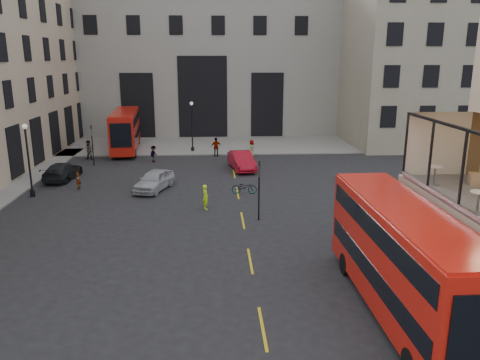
{
  "coord_description": "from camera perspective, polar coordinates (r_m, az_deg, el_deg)",
  "views": [
    {
      "loc": [
        -3.74,
        -15.51,
        9.91
      ],
      "look_at": [
        -2.25,
        10.56,
        3.0
      ],
      "focal_mm": 35.0,
      "sensor_mm": 36.0,
      "label": 1
    }
  ],
  "objects": [
    {
      "name": "ground",
      "position": [
        18.78,
        9.14,
        -17.23
      ],
      "size": [
        140.0,
        140.0,
        0.0
      ],
      "primitive_type": "plane",
      "color": "black",
      "rests_on": "ground"
    },
    {
      "name": "gateway",
      "position": [
        63.51,
        -4.55,
        14.31
      ],
      "size": [
        35.0,
        10.6,
        18.0
      ],
      "color": "gray",
      "rests_on": "ground"
    },
    {
      "name": "building_right",
      "position": [
        60.35,
        20.56,
        14.38
      ],
      "size": [
        16.6,
        18.6,
        20.0
      ],
      "color": "gray",
      "rests_on": "ground"
    },
    {
      "name": "pavement_far",
      "position": [
        54.45,
        -5.61,
        4.33
      ],
      "size": [
        40.0,
        12.0,
        0.12
      ],
      "primitive_type": "cube",
      "color": "slate",
      "rests_on": "ground"
    },
    {
      "name": "traffic_light_near",
      "position": [
        28.64,
        2.33,
        -0.34
      ],
      "size": [
        0.16,
        0.2,
        3.8
      ],
      "color": "black",
      "rests_on": "ground"
    },
    {
      "name": "traffic_light_far",
      "position": [
        45.56,
        -17.59,
        4.67
      ],
      "size": [
        0.16,
        0.2,
        3.8
      ],
      "color": "black",
      "rests_on": "ground"
    },
    {
      "name": "street_lamp_a",
      "position": [
        36.81,
        -24.32,
        1.71
      ],
      "size": [
        0.36,
        0.36,
        5.33
      ],
      "color": "black",
      "rests_on": "ground"
    },
    {
      "name": "street_lamp_b",
      "position": [
        50.13,
        -5.85,
        6.12
      ],
      "size": [
        0.36,
        0.36,
        5.33
      ],
      "color": "black",
      "rests_on": "ground"
    },
    {
      "name": "bus_near",
      "position": [
        19.34,
        19.23,
        -8.66
      ],
      "size": [
        2.63,
        11.06,
        4.41
      ],
      "color": "red",
      "rests_on": "ground"
    },
    {
      "name": "bus_far",
      "position": [
        52.04,
        -13.8,
        6.11
      ],
      "size": [
        3.49,
        10.94,
        4.29
      ],
      "color": "#AC150B",
      "rests_on": "ground"
    },
    {
      "name": "car_a",
      "position": [
        36.27,
        -10.43,
        -0.03
      ],
      "size": [
        3.17,
        4.85,
        1.54
      ],
      "primitive_type": "imported",
      "rotation": [
        0.0,
        0.0,
        -0.33
      ],
      "color": "#A2A4AA",
      "rests_on": "ground"
    },
    {
      "name": "car_b",
      "position": [
        42.19,
        0.2,
        2.37
      ],
      "size": [
        2.49,
        5.15,
        1.63
      ],
      "primitive_type": "imported",
      "rotation": [
        0.0,
        0.0,
        0.16
      ],
      "color": "#A0091B",
      "rests_on": "ground"
    },
    {
      "name": "car_c",
      "position": [
        41.5,
        -20.83,
        1.03
      ],
      "size": [
        2.37,
        5.03,
        1.42
      ],
      "primitive_type": "imported",
      "rotation": [
        0.0,
        0.0,
        3.06
      ],
      "color": "black",
      "rests_on": "ground"
    },
    {
      "name": "bicycle",
      "position": [
        34.84,
        0.53,
        -0.88
      ],
      "size": [
        1.89,
        0.81,
        0.96
      ],
      "primitive_type": "imported",
      "rotation": [
        0.0,
        0.0,
        1.48
      ],
      "color": "gray",
      "rests_on": "ground"
    },
    {
      "name": "cyclist",
      "position": [
        31.24,
        -4.24,
        -2.08
      ],
      "size": [
        0.6,
        0.72,
        1.7
      ],
      "primitive_type": "imported",
      "rotation": [
        0.0,
        0.0,
        1.93
      ],
      "color": "#C9FF1A",
      "rests_on": "ground"
    },
    {
      "name": "pedestrian_a",
      "position": [
        48.53,
        -17.93,
        3.48
      ],
      "size": [
        1.1,
        0.95,
        1.94
      ],
      "primitive_type": "imported",
      "rotation": [
        0.0,
        0.0,
        -0.26
      ],
      "color": "gray",
      "rests_on": "ground"
    },
    {
      "name": "pedestrian_b",
      "position": [
        45.97,
        -10.49,
        3.14
      ],
      "size": [
        0.96,
        1.18,
        1.6
      ],
      "primitive_type": "imported",
      "rotation": [
        0.0,
        0.0,
        1.15
      ],
      "color": "gray",
      "rests_on": "ground"
    },
    {
      "name": "pedestrian_c",
      "position": [
        47.9,
        -2.92,
        4.05
      ],
      "size": [
        1.21,
        0.72,
        1.94
      ],
      "primitive_type": "imported",
      "rotation": [
        0.0,
        0.0,
        3.37
      ],
      "color": "gray",
      "rests_on": "ground"
    },
    {
      "name": "pedestrian_d",
      "position": [
        47.43,
        1.43,
        3.85
      ],
      "size": [
        0.75,
        0.97,
        1.76
      ],
      "primitive_type": "imported",
      "rotation": [
        0.0,
        0.0,
        1.81
      ],
      "color": "gray",
      "rests_on": "ground"
    },
    {
      "name": "pedestrian_e",
      "position": [
        37.95,
        -19.16,
        0.05
      ],
      "size": [
        0.38,
        0.57,
        1.54
      ],
      "primitive_type": "imported",
      "rotation": [
        0.0,
        0.0,
        4.7
      ],
      "color": "gray",
      "rests_on": "ground"
    },
    {
      "name": "cafe_table_mid",
      "position": [
        18.45,
        27.07,
        -1.99
      ],
      "size": [
        0.59,
        0.59,
        0.74
      ],
      "color": "silver",
      "rests_on": "cafe_floor"
    },
    {
      "name": "cafe_table_far",
      "position": [
        21.55,
        22.66,
        0.86
      ],
      "size": [
        0.65,
        0.65,
        0.81
      ],
      "color": "beige",
      "rests_on": "cafe_floor"
    },
    {
      "name": "cafe_chair_d",
      "position": [
        22.34,
        26.77,
        0.22
      ],
      "size": [
        0.57,
        0.57,
        0.95
      ],
      "color": "tan",
      "rests_on": "cafe_floor"
    }
  ]
}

